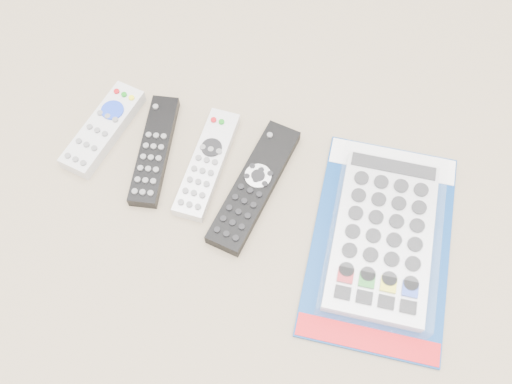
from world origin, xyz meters
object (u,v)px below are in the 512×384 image
(jumbo_remote_packaged, at_px, (383,235))
(remote_silver_dvd, at_px, (207,164))
(remote_slim_black, at_px, (154,151))
(remote_small_grey, at_px, (103,129))
(remote_large_black, at_px, (254,186))

(jumbo_remote_packaged, bearing_deg, remote_silver_dvd, 167.45)
(jumbo_remote_packaged, bearing_deg, remote_slim_black, 169.70)
(remote_small_grey, xyz_separation_m, remote_large_black, (0.25, -0.03, -0.00))
(remote_large_black, bearing_deg, remote_small_grey, -177.43)
(remote_small_grey, bearing_deg, remote_silver_dvd, 6.25)
(remote_silver_dvd, bearing_deg, jumbo_remote_packaged, -8.95)
(remote_small_grey, height_order, jumbo_remote_packaged, jumbo_remote_packaged)
(remote_large_black, height_order, jumbo_remote_packaged, jumbo_remote_packaged)
(remote_silver_dvd, xyz_separation_m, remote_large_black, (0.08, -0.02, 0.00))
(remote_small_grey, relative_size, remote_silver_dvd, 0.93)
(remote_small_grey, bearing_deg, jumbo_remote_packaged, 3.15)
(remote_small_grey, xyz_separation_m, remote_slim_black, (0.09, -0.01, -0.00))
(remote_silver_dvd, relative_size, jumbo_remote_packaged, 0.56)
(remote_small_grey, height_order, remote_large_black, remote_small_grey)
(remote_slim_black, distance_m, remote_silver_dvd, 0.08)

